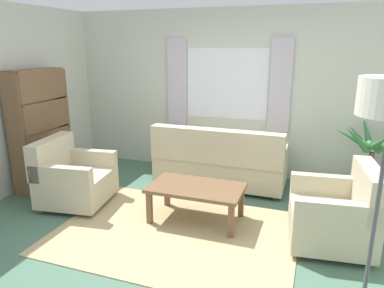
# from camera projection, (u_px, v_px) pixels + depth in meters

# --- Properties ---
(ground_plane) EXTENTS (6.24, 6.24, 0.00)m
(ground_plane) POSITION_uv_depth(u_px,v_px,m) (175.00, 233.00, 4.01)
(ground_plane) COLOR #476B56
(wall_back) EXTENTS (5.32, 0.12, 2.60)m
(wall_back) POSITION_uv_depth(u_px,v_px,m) (228.00, 93.00, 5.72)
(wall_back) COLOR beige
(wall_back) RESTS_ON ground_plane
(window_with_curtains) EXTENTS (1.98, 0.07, 1.40)m
(window_with_curtains) POSITION_uv_depth(u_px,v_px,m) (227.00, 84.00, 5.60)
(window_with_curtains) COLOR white
(area_rug) EXTENTS (2.64, 1.90, 0.01)m
(area_rug) POSITION_uv_depth(u_px,v_px,m) (175.00, 232.00, 4.01)
(area_rug) COLOR tan
(area_rug) RESTS_ON ground_plane
(couch) EXTENTS (1.90, 0.82, 0.92)m
(couch) POSITION_uv_depth(u_px,v_px,m) (220.00, 162.00, 5.28)
(couch) COLOR #BCB293
(couch) RESTS_ON ground_plane
(armchair_left) EXTENTS (0.93, 0.95, 0.88)m
(armchair_left) POSITION_uv_depth(u_px,v_px,m) (72.00, 178.00, 4.69)
(armchair_left) COLOR #BCB293
(armchair_left) RESTS_ON ground_plane
(armchair_right) EXTENTS (0.91, 0.93, 0.88)m
(armchair_right) POSITION_uv_depth(u_px,v_px,m) (337.00, 214.00, 3.69)
(armchair_right) COLOR #BCB293
(armchair_right) RESTS_ON ground_plane
(coffee_table) EXTENTS (1.10, 0.64, 0.44)m
(coffee_table) POSITION_uv_depth(u_px,v_px,m) (196.00, 191.00, 4.21)
(coffee_table) COLOR brown
(coffee_table) RESTS_ON ground_plane
(potted_plant) EXTENTS (1.02, 1.31, 1.15)m
(potted_plant) POSITION_uv_depth(u_px,v_px,m) (370.00, 166.00, 4.75)
(potted_plant) COLOR #B7B2A8
(potted_plant) RESTS_ON ground_plane
(bookshelf) EXTENTS (0.30, 0.94, 1.72)m
(bookshelf) POSITION_uv_depth(u_px,v_px,m) (45.00, 134.00, 5.21)
(bookshelf) COLOR brown
(bookshelf) RESTS_ON ground_plane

